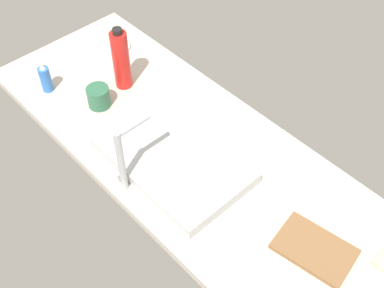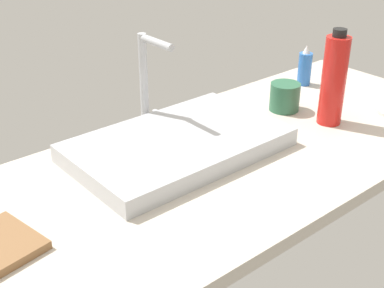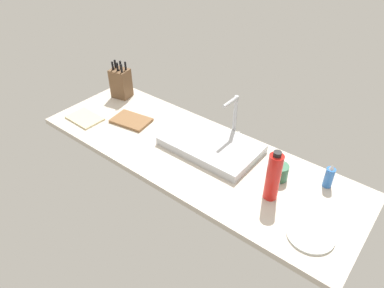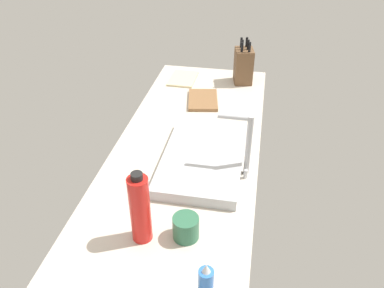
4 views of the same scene
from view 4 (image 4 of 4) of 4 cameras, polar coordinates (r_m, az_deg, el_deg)
The scene contains 9 objects.
countertop_slab at distance 179.08cm, azimuth -1.05°, elevation -1.81°, with size 195.07×66.56×3.50cm, color beige.
sink_basin at distance 170.61cm, azimuth 1.61°, elevation -2.15°, with size 55.21×34.00×4.82cm, color #B7BABF.
faucet at distance 158.76cm, azimuth 7.71°, elevation 0.48°, with size 5.50×14.17×27.41cm.
knife_block at distance 241.51cm, azimuth 7.47°, elevation 11.23°, with size 14.19×12.67×26.40cm.
cutting_board at distance 220.58cm, azimuth 1.70°, elevation 6.41°, with size 24.18×15.96×1.80cm, color brown.
soap_bottle at distance 120.68cm, azimuth 2.02°, elevation -19.49°, with size 4.60×4.60×13.96cm.
water_bottle at distance 131.84cm, azimuth -7.56°, elevation -9.30°, with size 7.01×7.01×27.96cm.
dish_towel at distance 246.52cm, azimuth -1.31°, elevation 9.45°, with size 22.39×15.49×1.20cm, color beige.
coffee_mug at distance 137.22cm, azimuth -0.91°, elevation -12.02°, with size 9.16×9.16×8.61cm, color #2D6647.
Camera 4 is at (142.10, 29.92, 106.56)cm, focal length 36.76 mm.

